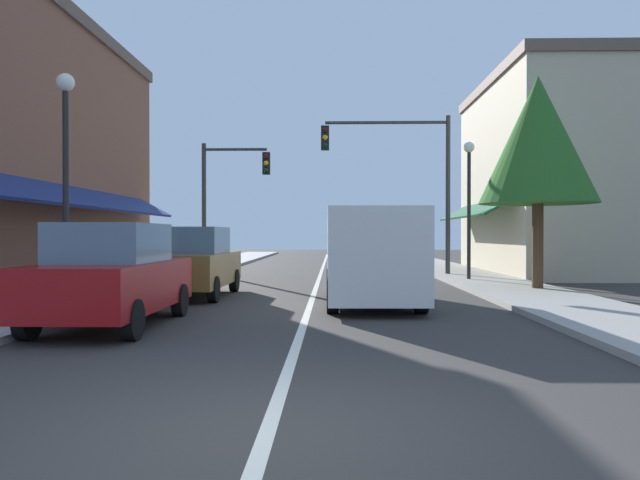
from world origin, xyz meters
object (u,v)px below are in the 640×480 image
object	(u,v)px
van_in_lane	(371,254)
parked_car_nearest_left	(113,276)
traffic_signal_mast_arm	(405,168)
parked_car_second_left	(194,262)
street_lamp_right_mid	(469,187)
traffic_signal_left_corner	(226,188)
tree_right_near	(538,140)
street_lamp_left_near	(66,152)

from	to	relation	value
van_in_lane	parked_car_nearest_left	bearing A→B (deg)	-144.19
parked_car_nearest_left	traffic_signal_mast_arm	distance (m)	14.27
parked_car_second_left	parked_car_nearest_left	bearing A→B (deg)	-91.88
street_lamp_right_mid	traffic_signal_mast_arm	bearing A→B (deg)	124.39
parked_car_nearest_left	traffic_signal_left_corner	distance (m)	14.50
parked_car_nearest_left	tree_right_near	world-z (taller)	tree_right_near
street_lamp_right_mid	tree_right_near	distance (m)	3.67
traffic_signal_mast_arm	tree_right_near	bearing A→B (deg)	-63.96
traffic_signal_left_corner	street_lamp_right_mid	size ratio (longest dim) A/B	1.15
parked_car_second_left	street_lamp_left_near	size ratio (longest dim) A/B	0.86
street_lamp_left_near	street_lamp_right_mid	size ratio (longest dim) A/B	1.04
parked_car_nearest_left	parked_car_second_left	bearing A→B (deg)	87.75
tree_right_near	street_lamp_left_near	bearing A→B (deg)	-157.25
traffic_signal_left_corner	traffic_signal_mast_arm	bearing A→B (deg)	-15.30
traffic_signal_left_corner	street_lamp_left_near	distance (m)	12.53
street_lamp_left_near	tree_right_near	world-z (taller)	tree_right_near
street_lamp_right_mid	street_lamp_left_near	bearing A→B (deg)	-141.09
van_in_lane	street_lamp_right_mid	size ratio (longest dim) A/B	1.12
van_in_lane	tree_right_near	world-z (taller)	tree_right_near
traffic_signal_left_corner	street_lamp_left_near	bearing A→B (deg)	-94.52
van_in_lane	traffic_signal_mast_arm	xyz separation A→B (m)	(1.83, 8.89, 2.94)
parked_car_nearest_left	parked_car_second_left	size ratio (longest dim) A/B	1.00
van_in_lane	traffic_signal_left_corner	xyz separation A→B (m)	(-5.24, 10.83, 2.35)
street_lamp_left_near	street_lamp_right_mid	bearing A→B (deg)	38.91
parked_car_second_left	traffic_signal_left_corner	bearing A→B (deg)	95.77
traffic_signal_mast_arm	traffic_signal_left_corner	size ratio (longest dim) A/B	1.13
traffic_signal_mast_arm	street_lamp_left_near	distance (m)	13.30
van_in_lane	street_lamp_left_near	distance (m)	6.78
traffic_signal_left_corner	street_lamp_left_near	world-z (taller)	traffic_signal_left_corner
traffic_signal_mast_arm	parked_car_second_left	bearing A→B (deg)	-130.36
van_in_lane	tree_right_near	xyz separation A→B (m)	(4.74, 2.94, 3.01)
van_in_lane	street_lamp_right_mid	bearing A→B (deg)	59.38
traffic_signal_left_corner	parked_car_second_left	bearing A→B (deg)	-84.85
street_lamp_right_mid	tree_right_near	size ratio (longest dim) A/B	0.78
street_lamp_left_near	traffic_signal_left_corner	bearing A→B (deg)	85.48
street_lamp_left_near	tree_right_near	bearing A→B (deg)	22.75
parked_car_nearest_left	street_lamp_left_near	bearing A→B (deg)	132.51
parked_car_nearest_left	street_lamp_right_mid	xyz separation A→B (m)	(8.24, 9.71, 2.26)
traffic_signal_left_corner	tree_right_near	bearing A→B (deg)	-38.33
parked_car_second_left	tree_right_near	world-z (taller)	tree_right_near
street_lamp_left_near	parked_car_nearest_left	bearing A→B (deg)	-47.74
parked_car_nearest_left	van_in_lane	distance (m)	5.76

